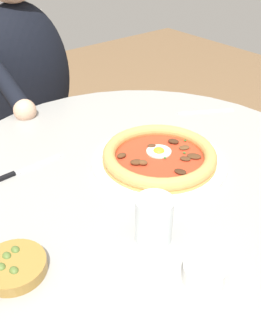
% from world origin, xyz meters
% --- Properties ---
extents(dining_table, '(1.01, 1.01, 0.72)m').
position_xyz_m(dining_table, '(0.00, 0.00, 0.57)').
color(dining_table, '#999993').
rests_on(dining_table, ground).
extents(pizza_on_plate, '(0.34, 0.34, 0.04)m').
position_xyz_m(pizza_on_plate, '(-0.00, 0.06, 0.74)').
color(pizza_on_plate, white).
rests_on(pizza_on_plate, dining_table).
extents(water_glass, '(0.07, 0.07, 0.09)m').
position_xyz_m(water_glass, '(0.19, -0.13, 0.76)').
color(water_glass, silver).
rests_on(water_glass, dining_table).
extents(steak_knife, '(0.02, 0.22, 0.01)m').
position_xyz_m(steak_knife, '(-0.18, -0.26, 0.72)').
color(steak_knife, silver).
rests_on(steak_knife, dining_table).
extents(ramekin_capers, '(0.07, 0.07, 0.03)m').
position_xyz_m(ramekin_capers, '(0.32, -0.13, 0.74)').
color(ramekin_capers, white).
rests_on(ramekin_capers, dining_table).
extents(olive_pan, '(0.12, 0.13, 0.05)m').
position_xyz_m(olive_pan, '(0.09, -0.38, 0.73)').
color(olive_pan, olive).
rests_on(olive_pan, dining_table).
extents(fork_utensil, '(0.10, 0.16, 0.00)m').
position_xyz_m(fork_utensil, '(-0.12, 0.37, 0.72)').
color(fork_utensil, '#BCBCC1').
rests_on(fork_utensil, dining_table).
extents(diner_person, '(0.49, 0.37, 1.18)m').
position_xyz_m(diner_person, '(-0.75, 0.06, 0.52)').
color(diner_person, '#282833').
rests_on(diner_person, ground).
extents(cafe_chair_diner, '(0.47, 0.47, 0.90)m').
position_xyz_m(cafe_chair_diner, '(-0.90, 0.07, 0.54)').
color(cafe_chair_diner, beige).
rests_on(cafe_chair_diner, ground).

